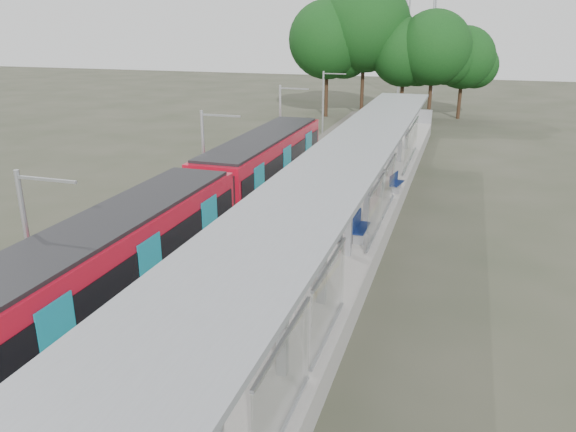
{
  "coord_description": "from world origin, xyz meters",
  "views": [
    {
      "loc": [
        5.77,
        -5.47,
        9.38
      ],
      "look_at": [
        -0.39,
        14.05,
        2.3
      ],
      "focal_mm": 35.0,
      "sensor_mm": 36.0,
      "label": 1
    }
  ],
  "objects_px": {
    "train": "(208,201)",
    "bench_far": "(396,182)",
    "info_pillar_far": "(346,199)",
    "litter_bin": "(337,229)",
    "bench_mid": "(359,226)"
  },
  "relations": [
    {
      "from": "bench_mid",
      "to": "bench_far",
      "type": "distance_m",
      "value": 7.44
    },
    {
      "from": "info_pillar_far",
      "to": "litter_bin",
      "type": "bearing_deg",
      "value": -90.0
    },
    {
      "from": "train",
      "to": "bench_far",
      "type": "bearing_deg",
      "value": 47.15
    },
    {
      "from": "bench_mid",
      "to": "litter_bin",
      "type": "relative_size",
      "value": 1.71
    },
    {
      "from": "train",
      "to": "litter_bin",
      "type": "bearing_deg",
      "value": -1.52
    },
    {
      "from": "litter_bin",
      "to": "info_pillar_far",
      "type": "bearing_deg",
      "value": 95.43
    },
    {
      "from": "bench_mid",
      "to": "bench_far",
      "type": "height_order",
      "value": "bench_mid"
    },
    {
      "from": "train",
      "to": "info_pillar_far",
      "type": "distance_m",
      "value": 6.2
    },
    {
      "from": "bench_far",
      "to": "litter_bin",
      "type": "xyz_separation_m",
      "value": [
        -1.34,
        -7.83,
        -0.03
      ]
    },
    {
      "from": "bench_mid",
      "to": "info_pillar_far",
      "type": "bearing_deg",
      "value": 113.72
    },
    {
      "from": "train",
      "to": "info_pillar_far",
      "type": "height_order",
      "value": "train"
    },
    {
      "from": "bench_far",
      "to": "info_pillar_far",
      "type": "relative_size",
      "value": 0.76
    },
    {
      "from": "bench_mid",
      "to": "info_pillar_far",
      "type": "distance_m",
      "value": 2.84
    },
    {
      "from": "bench_far",
      "to": "info_pillar_far",
      "type": "bearing_deg",
      "value": -98.96
    },
    {
      "from": "train",
      "to": "bench_far",
      "type": "xyz_separation_m",
      "value": [
        7.12,
        7.67,
        -0.57
      ]
    }
  ]
}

